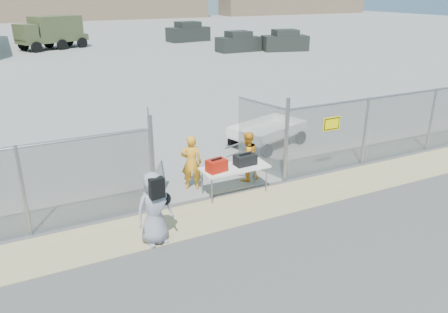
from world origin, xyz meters
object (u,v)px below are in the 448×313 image
security_worker_right (247,156)px  utility_trailer (268,134)px  folding_table (235,180)px  visitor (154,208)px  security_worker_left (191,163)px

security_worker_right → utility_trailer: security_worker_right is taller
folding_table → utility_trailer: 4.21m
utility_trailer → folding_table: bearing=-152.8°
security_worker_right → visitor: visitor is taller
security_worker_left → visitor: size_ratio=0.94×
security_worker_right → visitor: size_ratio=0.88×
security_worker_right → visitor: 4.06m
security_worker_left → utility_trailer: bearing=-125.3°
visitor → utility_trailer: bearing=31.5°
visitor → utility_trailer: (5.67, 4.48, -0.42)m
security_worker_left → utility_trailer: (3.87, 2.23, -0.37)m
folding_table → security_worker_left: size_ratio=1.18×
security_worker_left → security_worker_right: (1.69, -0.17, -0.05)m
security_worker_right → utility_trailer: bearing=-143.4°
security_worker_right → utility_trailer: 3.25m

